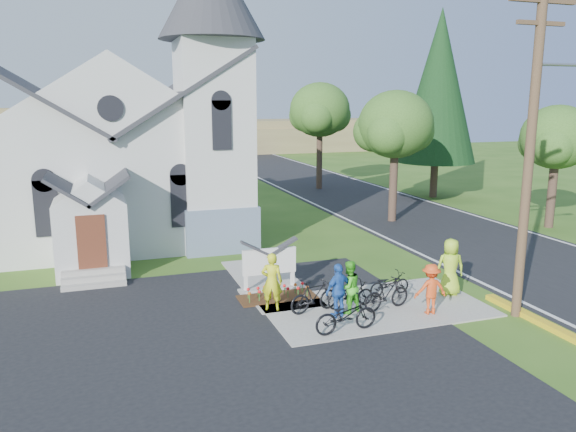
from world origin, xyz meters
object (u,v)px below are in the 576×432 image
object	(u,v)px
utility_pole	(533,139)
bike_4	(389,284)
church_sign	(269,262)
cyclist_1	(349,287)
bike_1	(314,296)
bike_2	(350,294)
cyclist_4	(450,267)
bike_0	(346,315)
bike_3	(387,294)
cyclist_3	(431,289)
cyclist_2	(339,290)
cyclist_0	(272,281)

from	to	relation	value
utility_pole	bike_4	bearing A→B (deg)	136.47
church_sign	cyclist_1	distance (m)	3.37
bike_1	bike_4	xyz separation A→B (m)	(2.95, 0.62, -0.11)
bike_2	cyclist_4	bearing A→B (deg)	-95.11
cyclist_4	bike_4	bearing A→B (deg)	-0.62
bike_0	bike_4	distance (m)	3.55
bike_3	cyclist_3	bearing A→B (deg)	-132.78
cyclist_3	bike_3	bearing A→B (deg)	-25.65
cyclist_2	cyclist_0	bearing A→B (deg)	-53.36
cyclist_1	utility_pole	bearing A→B (deg)	144.16
utility_pole	bike_3	bearing A→B (deg)	155.90
cyclist_3	cyclist_4	bearing A→B (deg)	-133.60
cyclist_2	cyclist_3	xyz separation A→B (m)	(2.79, -0.64, -0.05)
bike_4	church_sign	bearing A→B (deg)	56.47
bike_0	bike_2	xyz separation A→B (m)	(0.94, 1.73, -0.08)
bike_1	cyclist_4	world-z (taller)	cyclist_4
bike_0	bike_3	size ratio (longest dim) A/B	1.13
cyclist_1	cyclist_2	distance (m)	0.49
cyclist_0	bike_3	bearing A→B (deg)	-174.89
cyclist_2	cyclist_4	distance (m)	4.40
utility_pole	cyclist_1	bearing A→B (deg)	160.07
cyclist_1	bike_2	size ratio (longest dim) A/B	1.02
bike_3	bike_4	xyz separation A→B (m)	(0.73, 1.14, -0.11)
bike_2	bike_4	world-z (taller)	bike_2
utility_pole	cyclist_0	size ratio (longest dim) A/B	5.44
church_sign	bike_1	world-z (taller)	church_sign
bike_1	bike_2	bearing A→B (deg)	-99.09
cyclist_2	bike_2	distance (m)	1.00
cyclist_0	cyclist_3	bearing A→B (deg)	-178.74
bike_4	cyclist_3	bearing A→B (deg)	-174.10
cyclist_1	bike_4	distance (m)	2.26
cyclist_1	cyclist_4	size ratio (longest dim) A/B	0.85
bike_0	cyclist_3	distance (m)	3.10
bike_1	cyclist_4	size ratio (longest dim) A/B	0.87
cyclist_0	cyclist_4	world-z (taller)	cyclist_4
bike_0	cyclist_1	size ratio (longest dim) A/B	1.17
cyclist_0	cyclist_4	distance (m)	6.11
church_sign	cyclist_0	distance (m)	1.99
utility_pole	cyclist_3	bearing A→B (deg)	160.21
utility_pole	bike_0	world-z (taller)	utility_pole
cyclist_0	bike_2	xyz separation A→B (m)	(2.41, -0.61, -0.49)
cyclist_4	utility_pole	bearing A→B (deg)	130.52
utility_pole	bike_2	bearing A→B (deg)	155.02
cyclist_0	cyclist_3	world-z (taller)	cyclist_0
utility_pole	bike_2	world-z (taller)	utility_pole
cyclist_3	bike_3	xyz separation A→B (m)	(-1.11, 0.72, -0.27)
bike_2	cyclist_3	bearing A→B (deg)	-126.07
cyclist_1	cyclist_3	bearing A→B (deg)	144.00
bike_0	cyclist_3	bearing A→B (deg)	-85.88
utility_pole	bike_0	xyz separation A→B (m)	(-5.59, 0.44, -4.85)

